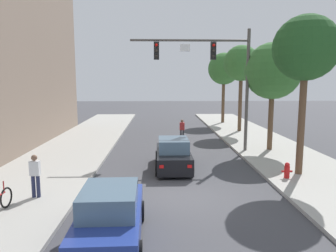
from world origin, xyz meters
TOP-DOWN VIEW (x-y plane):
  - ground_plane at (0.00, 0.00)m, footprint 120.00×120.00m
  - sidewalk_left at (-6.50, 0.00)m, footprint 5.00×60.00m
  - traffic_signal_mast at (2.50, 7.67)m, footprint 7.31×0.38m
  - car_lead_black at (-0.17, 4.00)m, footprint 1.85×4.25m
  - car_following_blue at (-2.28, -3.48)m, footprint 1.92×4.28m
  - pedestrian_sidewalk_left_walker at (-5.56, -0.32)m, footprint 0.36×0.22m
  - pedestrian_crossing_road at (0.86, 11.64)m, footprint 0.36×0.22m
  - fire_hydrant at (4.90, 1.78)m, footprint 0.48×0.24m
  - street_tree_nearest at (5.73, 2.44)m, footprint 2.96×2.96m
  - street_tree_second at (6.21, 7.80)m, footprint 3.52×3.52m
  - street_tree_third at (6.22, 15.52)m, footprint 3.06×3.06m
  - street_tree_farthest at (5.91, 21.31)m, footprint 3.30×3.30m

SIDE VIEW (x-z plane):
  - ground_plane at x=0.00m, z-range 0.00..0.00m
  - sidewalk_left at x=-6.50m, z-range 0.00..0.15m
  - fire_hydrant at x=4.90m, z-range 0.15..0.87m
  - car_lead_black at x=-0.17m, z-range -0.08..1.52m
  - car_following_blue at x=-2.28m, z-range -0.08..1.52m
  - pedestrian_crossing_road at x=0.86m, z-range 0.09..1.73m
  - pedestrian_sidewalk_left_walker at x=-5.56m, z-range 0.24..1.88m
  - street_tree_second at x=6.21m, z-range 1.74..8.49m
  - traffic_signal_mast at x=2.50m, z-range 1.63..9.13m
  - street_tree_farthest at x=5.91m, z-range 2.10..9.38m
  - street_tree_nearest at x=5.73m, z-range 2.27..9.58m
  - street_tree_third at x=6.22m, z-range 2.27..9.69m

